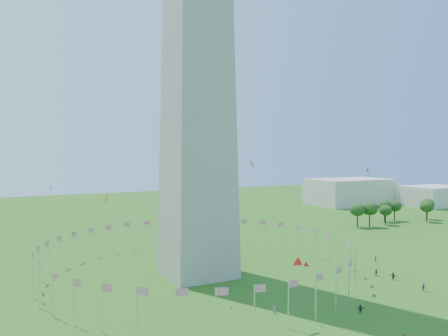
{
  "coord_description": "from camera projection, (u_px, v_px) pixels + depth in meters",
  "views": [
    {
      "loc": [
        -47.5,
        -54.26,
        32.37
      ],
      "look_at": [
        -0.11,
        35.0,
        28.84
      ],
      "focal_mm": 35.0,
      "sensor_mm": 36.0,
      "label": 1
    }
  ],
  "objects": [
    {
      "name": "kites_aloft",
      "position": [
        272.0,
        221.0,
        94.83
      ],
      "size": [
        131.27,
        76.88,
        41.96
      ],
      "color": "red",
      "rests_on": "ground"
    },
    {
      "name": "gov_building_east_a",
      "position": [
        349.0,
        192.0,
        273.71
      ],
      "size": [
        50.0,
        30.0,
        16.0
      ],
      "primitive_type": "cube",
      "color": "beige",
      "rests_on": "ground"
    },
    {
      "name": "flag_ring",
      "position": [
        198.0,
        258.0,
        115.26
      ],
      "size": [
        80.24,
        80.24,
        9.0
      ],
      "color": "silver",
      "rests_on": "ground"
    },
    {
      "name": "tree_line_east",
      "position": [
        391.0,
        213.0,
        199.26
      ],
      "size": [
        53.68,
        15.82,
        10.94
      ],
      "color": "#2B551C",
      "rests_on": "ground"
    },
    {
      "name": "gov_building_east_b",
      "position": [
        434.0,
        196.0,
        266.05
      ],
      "size": [
        35.0,
        25.0,
        12.0
      ],
      "primitive_type": "cube",
      "color": "beige",
      "rests_on": "ground"
    },
    {
      "name": "crowd",
      "position": [
        376.0,
        322.0,
        81.15
      ],
      "size": [
        101.46,
        69.63,
        1.96
      ],
      "color": "gray",
      "rests_on": "ground"
    }
  ]
}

